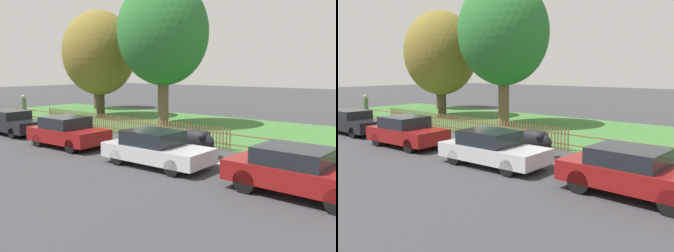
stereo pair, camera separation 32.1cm
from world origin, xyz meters
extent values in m
plane|color=#38383D|center=(0.00, 0.00, 0.00)|extent=(120.00, 120.00, 0.00)
cube|color=#B2ADA3|center=(0.00, 0.10, 0.06)|extent=(34.57, 0.20, 0.12)
cube|color=#3D7033|center=(0.00, 7.73, 0.01)|extent=(34.57, 10.17, 0.01)
cube|color=brown|center=(0.00, 2.67, 0.28)|extent=(34.57, 0.03, 0.05)
cube|color=brown|center=(0.00, 2.67, 0.72)|extent=(34.57, 0.03, 0.05)
cube|color=brown|center=(-6.66, 2.65, 0.50)|extent=(0.06, 0.03, 1.01)
cube|color=brown|center=(-6.49, 2.65, 0.50)|extent=(0.06, 0.03, 1.01)
cube|color=brown|center=(-6.32, 2.65, 0.50)|extent=(0.06, 0.03, 1.01)
cube|color=brown|center=(-6.15, 2.65, 0.50)|extent=(0.06, 0.03, 1.01)
cube|color=brown|center=(-5.99, 2.65, 0.50)|extent=(0.06, 0.03, 1.01)
cube|color=brown|center=(-5.82, 2.65, 0.50)|extent=(0.06, 0.03, 1.01)
cube|color=brown|center=(-5.65, 2.65, 0.50)|extent=(0.06, 0.03, 1.01)
cube|color=brown|center=(-5.48, 2.65, 0.50)|extent=(0.06, 0.03, 1.01)
cube|color=brown|center=(-5.31, 2.65, 0.50)|extent=(0.06, 0.03, 1.01)
cube|color=brown|center=(-5.14, 2.65, 0.50)|extent=(0.06, 0.03, 1.01)
cube|color=brown|center=(-4.97, 2.65, 0.50)|extent=(0.06, 0.03, 1.01)
cube|color=brown|center=(-4.81, 2.65, 0.50)|extent=(0.06, 0.03, 1.01)
cube|color=brown|center=(-4.64, 2.65, 0.50)|extent=(0.06, 0.03, 1.01)
cube|color=brown|center=(-4.47, 2.65, 0.50)|extent=(0.06, 0.03, 1.01)
cube|color=brown|center=(-4.30, 2.65, 0.50)|extent=(0.06, 0.03, 1.01)
cube|color=brown|center=(-4.13, 2.65, 0.50)|extent=(0.06, 0.03, 1.01)
cube|color=brown|center=(-3.96, 2.65, 0.50)|extent=(0.06, 0.03, 1.01)
cube|color=brown|center=(-3.79, 2.65, 0.50)|extent=(0.06, 0.03, 1.01)
cube|color=brown|center=(-3.62, 2.65, 0.50)|extent=(0.06, 0.03, 1.01)
cube|color=brown|center=(-3.46, 2.65, 0.50)|extent=(0.06, 0.03, 1.01)
cube|color=brown|center=(-3.29, 2.65, 0.50)|extent=(0.06, 0.03, 1.01)
cube|color=brown|center=(-3.12, 2.65, 0.50)|extent=(0.06, 0.03, 1.01)
cube|color=brown|center=(-2.95, 2.65, 0.50)|extent=(0.06, 0.03, 1.01)
cube|color=brown|center=(-2.78, 2.65, 0.50)|extent=(0.06, 0.03, 1.01)
cube|color=brown|center=(-2.61, 2.65, 0.50)|extent=(0.06, 0.03, 1.01)
cube|color=brown|center=(-2.44, 2.65, 0.50)|extent=(0.06, 0.03, 1.01)
cube|color=brown|center=(-2.28, 2.65, 0.50)|extent=(0.06, 0.03, 1.01)
cube|color=brown|center=(-2.11, 2.65, 0.50)|extent=(0.06, 0.03, 1.01)
cube|color=brown|center=(-1.94, 2.65, 0.50)|extent=(0.06, 0.03, 1.01)
cube|color=brown|center=(-1.77, 2.65, 0.50)|extent=(0.06, 0.03, 1.01)
cube|color=brown|center=(-1.60, 2.65, 0.50)|extent=(0.06, 0.03, 1.01)
cube|color=brown|center=(-1.43, 2.65, 0.50)|extent=(0.06, 0.03, 1.01)
cube|color=brown|center=(-1.26, 2.65, 0.50)|extent=(0.06, 0.03, 1.01)
cube|color=brown|center=(-1.10, 2.65, 0.50)|extent=(0.06, 0.03, 1.01)
cube|color=brown|center=(-0.93, 2.65, 0.50)|extent=(0.06, 0.03, 1.01)
cube|color=brown|center=(-0.76, 2.65, 0.50)|extent=(0.06, 0.03, 1.01)
cube|color=brown|center=(-0.59, 2.65, 0.50)|extent=(0.06, 0.03, 1.01)
cube|color=brown|center=(-0.42, 2.65, 0.50)|extent=(0.06, 0.03, 1.01)
cube|color=brown|center=(-0.25, 2.65, 0.50)|extent=(0.06, 0.03, 1.01)
cube|color=brown|center=(-0.08, 2.65, 0.50)|extent=(0.06, 0.03, 1.01)
cube|color=brown|center=(0.08, 2.65, 0.50)|extent=(0.06, 0.03, 1.01)
cube|color=brown|center=(0.25, 2.65, 0.50)|extent=(0.06, 0.03, 1.01)
cube|color=brown|center=(0.42, 2.65, 0.50)|extent=(0.06, 0.03, 1.01)
cube|color=brown|center=(0.59, 2.65, 0.50)|extent=(0.06, 0.03, 1.01)
cube|color=brown|center=(0.76, 2.65, 0.50)|extent=(0.06, 0.03, 1.01)
cube|color=brown|center=(0.93, 2.65, 0.50)|extent=(0.06, 0.03, 1.01)
cube|color=brown|center=(1.10, 2.65, 0.50)|extent=(0.06, 0.03, 1.01)
cube|color=brown|center=(1.26, 2.65, 0.50)|extent=(0.06, 0.03, 1.01)
cube|color=brown|center=(1.43, 2.65, 0.50)|extent=(0.06, 0.03, 1.01)
cube|color=brown|center=(1.60, 2.65, 0.50)|extent=(0.06, 0.03, 1.01)
cube|color=brown|center=(1.77, 2.65, 0.50)|extent=(0.06, 0.03, 1.01)
cube|color=brown|center=(1.94, 2.65, 0.50)|extent=(0.06, 0.03, 1.01)
cube|color=brown|center=(2.11, 2.65, 0.50)|extent=(0.06, 0.03, 1.01)
cube|color=brown|center=(2.28, 2.65, 0.50)|extent=(0.06, 0.03, 1.01)
cube|color=brown|center=(2.44, 2.65, 0.50)|extent=(0.06, 0.03, 1.01)
cube|color=brown|center=(2.61, 2.65, 0.50)|extent=(0.06, 0.03, 1.01)
cube|color=brown|center=(2.78, 2.65, 0.50)|extent=(0.06, 0.03, 1.01)
cube|color=brown|center=(2.95, 2.65, 0.50)|extent=(0.06, 0.03, 1.01)
cube|color=brown|center=(3.12, 2.65, 0.50)|extent=(0.06, 0.03, 1.01)
cube|color=brown|center=(3.29, 2.65, 0.50)|extent=(0.06, 0.03, 1.01)
cube|color=brown|center=(3.46, 2.65, 0.50)|extent=(0.06, 0.03, 1.01)
cube|color=brown|center=(3.62, 2.65, 0.50)|extent=(0.06, 0.03, 1.01)
cube|color=brown|center=(3.79, 2.65, 0.50)|extent=(0.06, 0.03, 1.01)
cube|color=brown|center=(3.96, 2.65, 0.50)|extent=(0.06, 0.03, 1.01)
cube|color=brown|center=(4.13, 2.65, 0.50)|extent=(0.06, 0.03, 1.01)
cube|color=brown|center=(4.30, 2.65, 0.50)|extent=(0.06, 0.03, 1.01)
cube|color=brown|center=(4.47, 2.65, 0.50)|extent=(0.06, 0.03, 1.01)
cube|color=brown|center=(4.64, 2.65, 0.50)|extent=(0.06, 0.03, 1.01)
cube|color=brown|center=(4.81, 2.65, 0.50)|extent=(0.06, 0.03, 1.01)
cube|color=brown|center=(4.97, 2.65, 0.50)|extent=(0.06, 0.03, 1.01)
cube|color=brown|center=(5.14, 2.65, 0.50)|extent=(0.06, 0.03, 1.01)
cube|color=brown|center=(5.31, 2.65, 0.50)|extent=(0.06, 0.03, 1.01)
cube|color=brown|center=(5.48, 2.65, 0.50)|extent=(0.06, 0.03, 1.01)
cube|color=brown|center=(5.65, 2.65, 0.50)|extent=(0.06, 0.03, 1.01)
cube|color=brown|center=(5.82, 2.65, 0.50)|extent=(0.06, 0.03, 1.01)
cube|color=brown|center=(5.99, 2.65, 0.50)|extent=(0.06, 0.03, 1.01)
cube|color=brown|center=(6.15, 2.65, 0.50)|extent=(0.06, 0.03, 1.01)
cube|color=brown|center=(6.32, 2.65, 0.50)|extent=(0.06, 0.03, 1.01)
cube|color=brown|center=(6.49, 2.65, 0.50)|extent=(0.06, 0.03, 1.01)
cube|color=brown|center=(6.66, 2.65, 0.50)|extent=(0.06, 0.03, 1.01)
cube|color=black|center=(-4.74, -0.98, 0.54)|extent=(4.50, 1.68, 0.59)
cube|color=black|center=(-4.97, -0.99, 1.06)|extent=(2.16, 1.50, 0.45)
cylinder|color=black|center=(-3.36, -0.22, 0.29)|extent=(0.58, 0.14, 0.58)
cylinder|color=black|center=(-3.35, -1.73, 0.29)|extent=(0.58, 0.14, 0.58)
cylinder|color=black|center=(-6.14, -0.24, 0.29)|extent=(0.58, 0.14, 0.58)
cube|color=maroon|center=(0.55, -1.16, 0.56)|extent=(3.83, 1.96, 0.61)
cube|color=black|center=(0.37, -1.16, 1.12)|extent=(1.87, 1.71, 0.50)
cylinder|color=black|center=(1.69, -0.27, 0.30)|extent=(0.60, 0.16, 0.60)
cylinder|color=black|center=(1.75, -1.95, 0.30)|extent=(0.60, 0.16, 0.60)
cylinder|color=black|center=(-0.64, -0.36, 0.30)|extent=(0.60, 0.16, 0.60)
cylinder|color=black|center=(-0.58, -2.04, 0.30)|extent=(0.60, 0.16, 0.60)
cube|color=#BCBCC1|center=(5.88, -1.22, 0.51)|extent=(4.10, 1.83, 0.53)
cube|color=black|center=(5.68, -1.22, 1.03)|extent=(1.98, 1.60, 0.52)
cylinder|color=black|center=(7.12, -0.39, 0.29)|extent=(0.58, 0.15, 0.57)
cylinder|color=black|center=(7.16, -1.98, 0.29)|extent=(0.58, 0.15, 0.57)
cylinder|color=black|center=(4.60, -0.46, 0.29)|extent=(0.58, 0.15, 0.57)
cylinder|color=black|center=(4.65, -2.04, 0.29)|extent=(0.58, 0.15, 0.57)
cube|color=maroon|center=(11.05, -1.19, 0.58)|extent=(4.12, 1.90, 0.59)
cube|color=black|center=(10.84, -1.18, 1.11)|extent=(2.00, 1.66, 0.47)
cylinder|color=black|center=(12.28, -2.05, 0.34)|extent=(0.68, 0.16, 0.68)
cylinder|color=black|center=(9.81, -0.33, 0.34)|extent=(0.68, 0.16, 0.68)
cylinder|color=black|center=(9.76, -1.97, 0.34)|extent=(0.68, 0.16, 0.68)
cylinder|color=black|center=(6.76, 0.89, 0.29)|extent=(0.58, 0.13, 0.57)
cylinder|color=black|center=(5.52, 0.82, 0.29)|extent=(0.58, 0.13, 0.57)
ellipsoid|color=black|center=(6.14, 0.85, 0.66)|extent=(1.67, 0.65, 0.88)
ellipsoid|color=black|center=(6.53, 0.87, 0.89)|extent=(0.42, 0.73, 0.41)
cylinder|color=#473828|center=(-11.52, 10.78, 1.79)|extent=(0.61, 0.61, 3.58)
ellipsoid|color=#426B28|center=(-11.52, 10.78, 4.91)|extent=(4.21, 4.21, 4.84)
cylinder|color=#473828|center=(-6.81, 7.10, 1.50)|extent=(0.62, 0.62, 3.00)
ellipsoid|color=olive|center=(-6.81, 7.10, 4.67)|extent=(5.29, 5.29, 6.08)
cylinder|color=brown|center=(-0.29, 6.54, 1.97)|extent=(0.67, 0.67, 3.95)
ellipsoid|color=#286B2D|center=(-0.29, 6.54, 5.70)|extent=(5.55, 5.55, 6.38)
cylinder|color=slate|center=(-8.92, 2.03, 0.44)|extent=(0.16, 0.16, 0.87)
cylinder|color=slate|center=(-8.72, 2.18, 0.44)|extent=(0.16, 0.16, 0.87)
cylinder|color=#5B7A4C|center=(-8.82, 2.10, 1.22)|extent=(0.51, 0.51, 0.69)
sphere|color=tan|center=(-8.82, 2.10, 1.69)|extent=(0.24, 0.24, 0.24)
camera|label=1|loc=(14.51, -11.23, 3.45)|focal=40.00mm
camera|label=2|loc=(14.75, -11.02, 3.45)|focal=40.00mm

